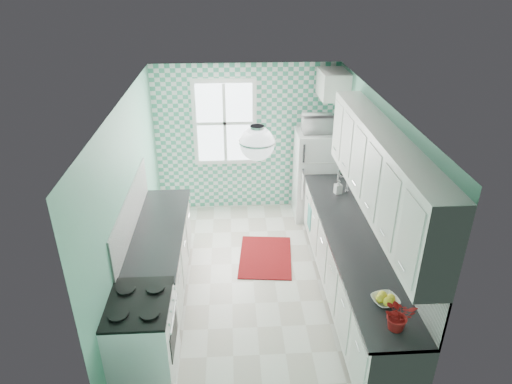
{
  "coord_description": "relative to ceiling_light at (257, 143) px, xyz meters",
  "views": [
    {
      "loc": [
        -0.25,
        -4.97,
        3.93
      ],
      "look_at": [
        0.05,
        0.25,
        1.25
      ],
      "focal_mm": 32.0,
      "sensor_mm": 36.0,
      "label": 1
    }
  ],
  "objects": [
    {
      "name": "dish_towel",
      "position": [
        0.89,
        1.68,
        -1.84
      ],
      "size": [
        0.03,
        0.24,
        0.36
      ],
      "primitive_type": "cube",
      "rotation": [
        0.0,
        0.0,
        0.08
      ],
      "color": "#5DA793",
      "rests_on": "base_cabinets_right"
    },
    {
      "name": "wall_left",
      "position": [
        -1.51,
        0.8,
        -1.07
      ],
      "size": [
        0.02,
        4.4,
        2.5
      ],
      "primitive_type": "cube",
      "color": "#64AC91",
      "rests_on": "floor"
    },
    {
      "name": "ceiling_light",
      "position": [
        0.0,
        0.0,
        0.0
      ],
      "size": [
        0.34,
        0.34,
        0.35
      ],
      "color": "silver",
      "rests_on": "ceiling"
    },
    {
      "name": "countertop_right",
      "position": [
        1.19,
        0.4,
        -1.4
      ],
      "size": [
        0.63,
        3.6,
        0.04
      ],
      "primitive_type": "cube",
      "color": "black",
      "rests_on": "base_cabinets_right"
    },
    {
      "name": "sink",
      "position": [
        1.2,
        1.54,
        -1.39
      ],
      "size": [
        0.48,
        0.4,
        0.53
      ],
      "rotation": [
        0.0,
        0.0,
        0.01
      ],
      "color": "silver",
      "rests_on": "countertop_right"
    },
    {
      "name": "fridge",
      "position": [
        1.11,
        2.58,
        -1.57
      ],
      "size": [
        0.65,
        0.65,
        1.5
      ],
      "rotation": [
        0.0,
        0.0,
        -0.06
      ],
      "color": "silver",
      "rests_on": "floor"
    },
    {
      "name": "upper_cabinets_right",
      "position": [
        1.33,
        0.2,
        -0.42
      ],
      "size": [
        0.33,
        3.2,
        0.9
      ],
      "primitive_type": "cube",
      "color": "white",
      "rests_on": "wall_right"
    },
    {
      "name": "backsplash_right",
      "position": [
        1.49,
        0.4,
        -1.13
      ],
      "size": [
        0.02,
        3.6,
        0.51
      ],
      "primitive_type": "cube",
      "color": "white",
      "rests_on": "wall_right"
    },
    {
      "name": "fruit_bowl",
      "position": [
        1.2,
        -0.79,
        -1.35
      ],
      "size": [
        0.31,
        0.31,
        0.06
      ],
      "primitive_type": "imported",
      "rotation": [
        0.0,
        0.0,
        0.25
      ],
      "color": "silver",
      "rests_on": "countertop_right"
    },
    {
      "name": "wall_right",
      "position": [
        1.51,
        0.8,
        -1.07
      ],
      "size": [
        0.02,
        4.4,
        2.5
      ],
      "primitive_type": "cube",
      "color": "#64AC91",
      "rests_on": "floor"
    },
    {
      "name": "wall_front",
      "position": [
        0.0,
        -1.41,
        -1.07
      ],
      "size": [
        3.0,
        0.02,
        2.5
      ],
      "primitive_type": "cube",
      "color": "#64AC91",
      "rests_on": "floor"
    },
    {
      "name": "upper_cabinet_fridge",
      "position": [
        1.3,
        2.63,
        -0.07
      ],
      "size": [
        0.4,
        0.74,
        0.4
      ],
      "primitive_type": "cube",
      "color": "white",
      "rests_on": "wall_right"
    },
    {
      "name": "window",
      "position": [
        -0.35,
        2.96,
        -0.77
      ],
      "size": [
        1.04,
        0.05,
        1.44
      ],
      "color": "white",
      "rests_on": "wall_back"
    },
    {
      "name": "wall_back",
      "position": [
        0.0,
        3.01,
        -1.07
      ],
      "size": [
        3.0,
        0.02,
        2.5
      ],
      "primitive_type": "cube",
      "color": "#64AC91",
      "rests_on": "floor"
    },
    {
      "name": "backsplash_left",
      "position": [
        -1.49,
        0.73,
        -1.13
      ],
      "size": [
        0.02,
        2.15,
        0.51
      ],
      "primitive_type": "cube",
      "color": "white",
      "rests_on": "wall_left"
    },
    {
      "name": "ceiling",
      "position": [
        0.0,
        0.8,
        0.19
      ],
      "size": [
        3.0,
        4.4,
        0.02
      ],
      "primitive_type": "cube",
      "color": "white",
      "rests_on": "wall_back"
    },
    {
      "name": "floor",
      "position": [
        0.0,
        0.8,
        -2.33
      ],
      "size": [
        3.0,
        4.4,
        0.02
      ],
      "primitive_type": "cube",
      "color": "silver",
      "rests_on": "ground"
    },
    {
      "name": "stove",
      "position": [
        -1.2,
        -0.66,
        -1.83
      ],
      "size": [
        0.63,
        0.79,
        0.95
      ],
      "rotation": [
        0.0,
        0.0,
        0.05
      ],
      "color": "white",
      "rests_on": "floor"
    },
    {
      "name": "base_cabinets_left",
      "position": [
        -1.2,
        0.73,
        -1.87
      ],
      "size": [
        0.6,
        2.15,
        0.9
      ],
      "primitive_type": "cube",
      "color": "white",
      "rests_on": "floor"
    },
    {
      "name": "accent_wall",
      "position": [
        0.0,
        2.99,
        -1.07
      ],
      "size": [
        3.0,
        0.01,
        2.5
      ],
      "primitive_type": "cube",
      "color": "#44A483",
      "rests_on": "wall_back"
    },
    {
      "name": "potted_plant",
      "position": [
        1.2,
        -1.13,
        -1.23
      ],
      "size": [
        0.3,
        0.26,
        0.31
      ],
      "primitive_type": "imported",
      "rotation": [
        0.0,
        0.0,
        0.07
      ],
      "color": "red",
      "rests_on": "countertop_right"
    },
    {
      "name": "soap_bottle",
      "position": [
        1.25,
        1.55,
        -1.28
      ],
      "size": [
        0.12,
        0.12,
        0.21
      ],
      "primitive_type": "imported",
      "rotation": [
        0.0,
        0.0,
        0.26
      ],
      "color": "#A9BBC1",
      "rests_on": "countertop_right"
    },
    {
      "name": "countertop_left",
      "position": [
        -1.19,
        0.73,
        -1.4
      ],
      "size": [
        0.63,
        2.15,
        0.04
      ],
      "primitive_type": "cube",
      "color": "black",
      "rests_on": "base_cabinets_left"
    },
    {
      "name": "microwave",
      "position": [
        1.11,
        2.59,
        -0.69
      ],
      "size": [
        0.49,
        0.34,
        0.27
      ],
      "primitive_type": "imported",
      "rotation": [
        0.0,
        0.0,
        3.12
      ],
      "color": "white",
      "rests_on": "fridge"
    },
    {
      "name": "rug",
      "position": [
        0.21,
        1.36,
        -2.32
      ],
      "size": [
        0.86,
        1.14,
        0.02
      ],
      "primitive_type": "cube",
      "rotation": [
        0.0,
        0.0,
        -0.1
      ],
      "color": "#600D10",
      "rests_on": "floor"
    },
    {
      "name": "base_cabinets_right",
      "position": [
        1.2,
        0.4,
        -1.87
      ],
      "size": [
        0.6,
        3.6,
        0.9
      ],
      "primitive_type": "cube",
      "color": "white",
      "rests_on": "floor"
    }
  ]
}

